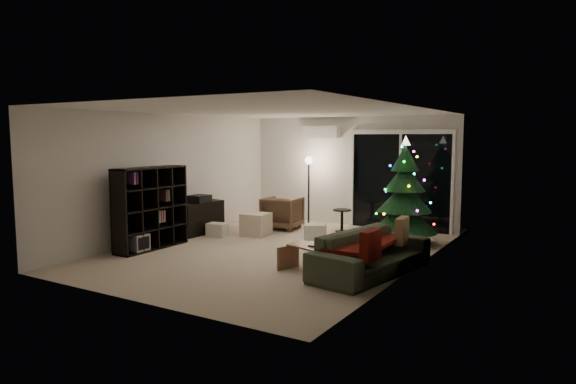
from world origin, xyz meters
name	(u,v)px	position (x,y,z in m)	size (l,w,h in m)	color
room	(335,189)	(0.46, 1.49, 1.02)	(6.50, 7.51, 2.60)	beige
bookshelf	(144,207)	(-2.25, -0.96, 0.75)	(0.38, 1.50, 1.50)	black
media_cabinet	(200,218)	(-2.25, 0.60, 0.34)	(0.41, 1.09, 0.68)	black
stereo	(200,198)	(-2.25, 0.60, 0.75)	(0.34, 0.41, 0.14)	black
armchair	(282,213)	(-1.06, 1.99, 0.36)	(0.77, 0.79, 0.72)	brown
ottoman	(256,224)	(-1.13, 1.05, 0.23)	(0.52, 0.52, 0.47)	#C2B99A
cardboard_box_a	(217,230)	(-1.76, 0.55, 0.14)	(0.39, 0.29, 0.28)	beige
cardboard_box_b	(315,232)	(0.11, 1.33, 0.15)	(0.43, 0.32, 0.30)	beige
side_table	(342,220)	(0.22, 2.36, 0.24)	(0.39, 0.39, 0.49)	black
floor_lamp	(309,192)	(-0.81, 2.74, 0.76)	(0.24, 0.24, 1.52)	black
sofa	(371,253)	(2.05, -0.53, 0.32)	(2.19, 0.86, 0.64)	#2C3127
sofa_throw	(365,243)	(1.95, -0.53, 0.46)	(0.68, 1.58, 0.05)	maroon
cushion_a	(402,231)	(2.30, 0.12, 0.58)	(0.13, 0.42, 0.42)	#946D4A
cushion_b	(371,246)	(2.30, -1.18, 0.58)	(0.13, 0.42, 0.42)	maroon
coffee_table	(322,261)	(1.41, -0.90, 0.20)	(1.24, 0.43, 0.39)	#985D41
remote_a	(313,246)	(1.26, -0.90, 0.40)	(0.16, 0.05, 0.02)	black
remote_b	(329,247)	(1.51, -0.85, 0.40)	(0.14, 0.04, 0.02)	slate
christmas_tree	(404,190)	(1.76, 1.85, 1.03)	(1.28, 1.28, 2.06)	black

